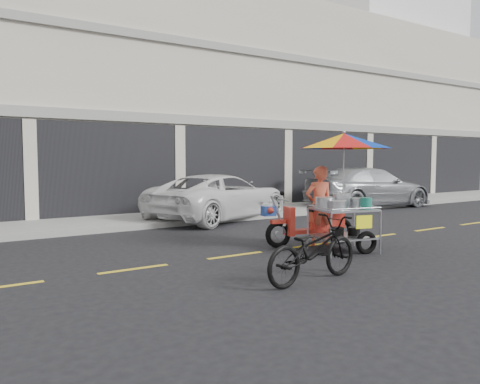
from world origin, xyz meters
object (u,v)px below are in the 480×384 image
near_bicycle (313,250)px  food_vendor_rig (334,175)px  white_pickup (220,197)px  silver_pickup (368,187)px

near_bicycle → food_vendor_rig: food_vendor_rig is taller
near_bicycle → food_vendor_rig: 2.86m
white_pickup → silver_pickup: (6.46, -0.04, 0.07)m
white_pickup → silver_pickup: size_ratio=0.95×
food_vendor_rig → silver_pickup: bearing=50.0°
silver_pickup → food_vendor_rig: food_vendor_rig is taller
food_vendor_rig → near_bicycle: bearing=-127.7°
silver_pickup → food_vendor_rig: size_ratio=2.17×
white_pickup → food_vendor_rig: 5.30m
food_vendor_rig → white_pickup: bearing=98.3°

